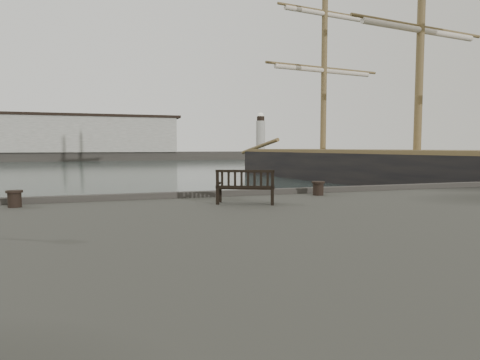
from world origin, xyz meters
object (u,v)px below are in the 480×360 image
at_px(bollard_left, 15,199).
at_px(bollard_right, 318,188).
at_px(bench, 245,193).
at_px(tall_ship_main, 416,176).

bearing_deg(bollard_left, bollard_right, -0.25).
relative_size(bench, tall_ship_main, 0.04).
bearing_deg(bench, tall_ship_main, 63.69).
xyz_separation_m(bench, tall_ship_main, (20.37, 16.74, -1.04)).
relative_size(bench, bollard_left, 3.81).
bearing_deg(tall_ship_main, bollard_left, -157.51).
xyz_separation_m(bench, bollard_left, (-6.05, 1.32, -0.07)).
distance_m(bench, bollard_right, 3.26).
relative_size(bollard_left, tall_ship_main, 0.01).
distance_m(bench, bollard_left, 6.19).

